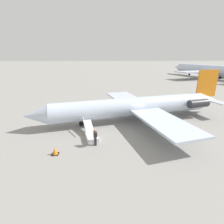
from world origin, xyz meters
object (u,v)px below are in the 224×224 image
at_px(airplane_far_left, 212,70).
at_px(boarding_stairs, 91,135).
at_px(passenger, 95,136).
at_px(airplane_main, 139,106).

relative_size(airplane_far_left, boarding_stairs, 10.23).
distance_m(airplane_far_left, passenger, 68.11).
distance_m(airplane_main, boarding_stairs, 8.37).
height_order(airplane_far_left, passenger, airplane_far_left).
distance_m(boarding_stairs, passenger, 1.75).
distance_m(airplane_far_left, boarding_stairs, 67.29).
relative_size(airplane_main, airplane_far_left, 0.64).
bearing_deg(airplane_main, passenger, 36.87).
xyz_separation_m(airplane_main, boarding_stairs, (6.28, 5.31, -1.57)).
bearing_deg(passenger, airplane_far_left, -53.82).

